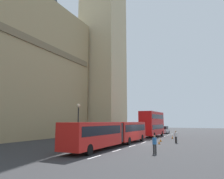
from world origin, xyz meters
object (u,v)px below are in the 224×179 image
object	(u,v)px
articulated_bus	(114,132)
street_lamp	(78,121)
traffic_cone_east	(172,137)
traffic_cone_middle	(161,140)
sedan_lead	(164,130)
double_decker_bus	(152,123)
traffic_cone_west	(159,142)
pedestrian_by_kerb	(176,136)
pedestrian_near_cones	(155,144)

from	to	relation	value
articulated_bus	street_lamp	distance (m)	4.84
traffic_cone_east	traffic_cone_middle	bearing A→B (deg)	175.49
sedan_lead	traffic_cone_middle	size ratio (longest dim) A/B	7.59
double_decker_bus	street_lamp	world-z (taller)	street_lamp
articulated_bus	traffic_cone_west	bearing A→B (deg)	-43.62
traffic_cone_west	pedestrian_by_kerb	size ratio (longest dim) A/B	0.34
double_decker_bus	pedestrian_by_kerb	bearing A→B (deg)	-150.08
traffic_cone_east	street_lamp	size ratio (longest dim) A/B	0.11
double_decker_bus	traffic_cone_west	distance (m)	14.44
sedan_lead	pedestrian_by_kerb	distance (m)	23.46
articulated_bus	traffic_cone_east	distance (m)	15.53
traffic_cone_east	traffic_cone_west	bearing A→B (deg)	-179.87
double_decker_bus	traffic_cone_east	bearing A→B (deg)	-127.40
articulated_bus	traffic_cone_middle	distance (m)	9.08
traffic_cone_west	traffic_cone_east	size ratio (longest dim) A/B	1.00
sedan_lead	pedestrian_near_cones	xyz separation A→B (m)	(-33.83, -6.24, -0.00)
sedan_lead	traffic_cone_middle	xyz separation A→B (m)	(-21.83, -4.05, -0.63)
articulated_bus	traffic_cone_east	xyz separation A→B (m)	(14.80, -4.46, -1.46)
traffic_cone_west	traffic_cone_east	distance (m)	10.10
traffic_cone_east	street_lamp	world-z (taller)	street_lamp
articulated_bus	street_lamp	bearing A→B (deg)	104.52
traffic_cone_west	pedestrian_by_kerb	bearing A→B (deg)	-34.39
pedestrian_near_cones	pedestrian_by_kerb	size ratio (longest dim) A/B	1.00
articulated_bus	sedan_lead	size ratio (longest dim) A/B	4.21
articulated_bus	sedan_lead	xyz separation A→B (m)	(29.88, 0.12, -0.83)
double_decker_bus	pedestrian_by_kerb	distance (m)	12.70
street_lamp	double_decker_bus	bearing A→B (deg)	-13.08
articulated_bus	street_lamp	world-z (taller)	street_lamp
articulated_bus	traffic_cone_middle	world-z (taller)	articulated_bus
sedan_lead	pedestrian_by_kerb	bearing A→B (deg)	-164.18
articulated_bus	double_decker_bus	xyz separation A→B (m)	(18.22, 0.00, 0.96)
double_decker_bus	traffic_cone_west	size ratio (longest dim) A/B	17.42
traffic_cone_west	double_decker_bus	bearing A→B (deg)	18.37
double_decker_bus	pedestrian_near_cones	bearing A→B (deg)	-164.57
sedan_lead	pedestrian_by_kerb	xyz separation A→B (m)	(-22.57, -6.39, -0.00)
traffic_cone_west	pedestrian_near_cones	xyz separation A→B (m)	(-8.66, -1.63, 0.63)
traffic_cone_middle	street_lamp	bearing A→B (deg)	137.53
articulated_bus	pedestrian_near_cones	world-z (taller)	articulated_bus
sedan_lead	double_decker_bus	bearing A→B (deg)	-179.41
sedan_lead	traffic_cone_east	world-z (taller)	sedan_lead
traffic_cone_middle	pedestrian_by_kerb	world-z (taller)	pedestrian_by_kerb
double_decker_bus	street_lamp	distance (m)	19.90
traffic_cone_west	traffic_cone_east	xyz separation A→B (m)	(10.10, 0.02, 0.00)
traffic_cone_middle	street_lamp	distance (m)	12.80
double_decker_bus	traffic_cone_east	xyz separation A→B (m)	(-3.41, -4.46, -2.43)
sedan_lead	traffic_cone_middle	world-z (taller)	sedan_lead
sedan_lead	pedestrian_near_cones	size ratio (longest dim) A/B	2.60
double_decker_bus	sedan_lead	xyz separation A→B (m)	(11.67, 0.12, -1.80)
traffic_cone_west	street_lamp	size ratio (longest dim) A/B	0.11
articulated_bus	traffic_cone_middle	xyz separation A→B (m)	(8.05, -3.93, -1.46)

